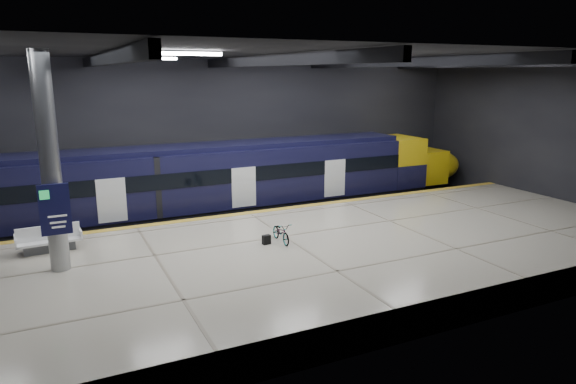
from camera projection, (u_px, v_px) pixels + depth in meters
ground at (274, 255)px, 21.09m from camera, size 30.00×30.00×0.00m
room_shell at (273, 115)px, 19.80m from camera, size 30.10×16.10×8.05m
platform at (302, 262)px, 18.77m from camera, size 30.00×11.00×1.10m
safety_strip at (250, 213)px, 23.26m from camera, size 30.00×0.40×0.01m
rails at (230, 219)px, 25.91m from camera, size 30.00×1.52×0.16m
train at (210, 183)px, 25.06m from camera, size 29.40×2.84×3.79m
bench at (49, 242)px, 18.21m from camera, size 2.21×1.02×0.95m
bicycle at (281, 232)px, 19.18m from camera, size 0.55×1.47×0.76m
pannier_bag at (266, 240)px, 18.98m from camera, size 0.32×0.21×0.35m
info_column at (50, 167)px, 15.83m from camera, size 0.90×0.78×6.90m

